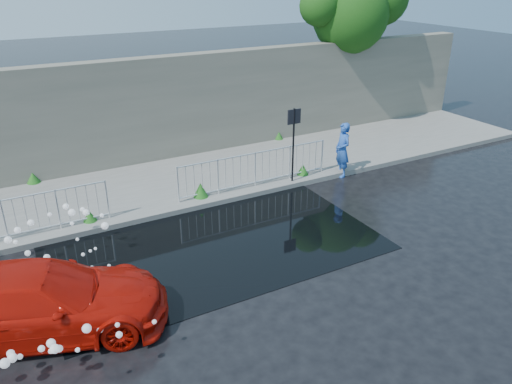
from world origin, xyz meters
TOP-DOWN VIEW (x-y plane):
  - ground at (0.00, 0.00)m, footprint 90.00×90.00m
  - pavement at (0.00, 5.00)m, footprint 30.00×4.00m
  - curb at (0.00, 3.00)m, footprint 30.00×0.25m
  - retaining_wall at (0.00, 7.20)m, footprint 30.00×0.60m
  - puddle at (0.50, 1.00)m, footprint 8.00×5.00m
  - sign_post at (4.20, 3.10)m, footprint 0.45×0.06m
  - tree at (9.77, 7.41)m, footprint 4.91×3.04m
  - railing_left at (-4.00, 3.35)m, footprint 5.05×0.05m
  - railing_right at (3.00, 3.35)m, footprint 5.05×0.05m
  - weeds at (-0.19, 4.38)m, footprint 12.17×3.93m
  - water_spray at (-3.79, 0.52)m, footprint 3.67×5.41m
  - red_car at (-3.68, -0.50)m, footprint 5.04×3.25m
  - person at (6.06, 3.00)m, footprint 0.53×0.72m

SIDE VIEW (x-z plane):
  - ground at x=0.00m, z-range 0.00..0.00m
  - puddle at x=0.50m, z-range 0.00..0.01m
  - pavement at x=0.00m, z-range 0.00..0.15m
  - curb at x=0.00m, z-range 0.00..0.16m
  - weeds at x=-0.19m, z-range 0.11..0.55m
  - red_car at x=-3.68m, z-range 0.00..1.36m
  - water_spray at x=-3.79m, z-range 0.17..1.26m
  - railing_left at x=-4.00m, z-range 0.19..1.29m
  - railing_right at x=3.00m, z-range 0.19..1.29m
  - person at x=6.06m, z-range 0.00..1.81m
  - sign_post at x=4.20m, z-range 0.47..2.97m
  - retaining_wall at x=0.00m, z-range 0.15..3.65m
  - tree at x=9.77m, z-range 1.60..7.93m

